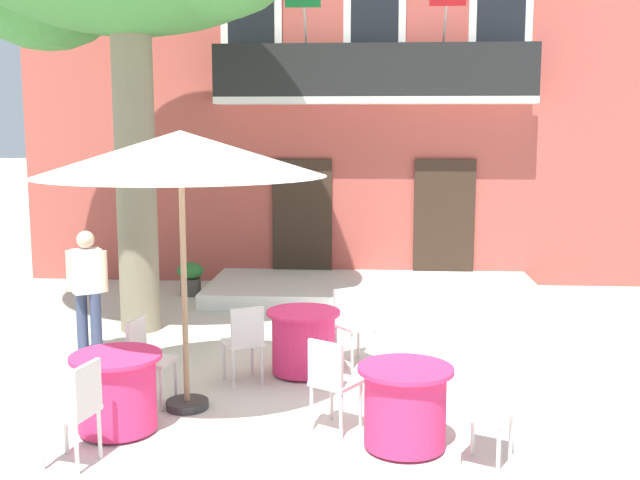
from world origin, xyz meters
name	(u,v)px	position (x,y,z in m)	size (l,w,h in m)	color
ground_plane	(375,365)	(0.00, 0.00, 0.00)	(120.00, 120.00, 0.00)	beige
building_facade	(374,84)	(-0.04, 6.99, 3.75)	(13.00, 5.09, 7.50)	#B24C42
entrance_step_platform	(372,290)	(-0.04, 3.81, 0.12)	(5.55, 2.38, 0.25)	silver
cafe_table_near_tree	(117,392)	(-2.45, -2.23, 0.39)	(0.86, 0.86, 0.76)	#E52D66
cafe_chair_near_tree_0	(146,355)	(-2.39, -1.48, 0.53)	(0.47, 0.47, 0.91)	silver
cafe_chair_near_tree_1	(77,406)	(-2.54, -2.98, 0.53)	(0.48, 0.48, 0.91)	silver
cafe_table_middle	(303,341)	(-0.84, -0.38, 0.39)	(0.86, 0.86, 0.76)	#E52D66
cafe_chair_middle_0	(352,320)	(-0.29, 0.13, 0.53)	(0.56, 0.56, 0.91)	silver
cafe_chair_middle_1	(245,339)	(-1.47, -0.80, 0.53)	(0.54, 0.54, 0.91)	silver
cafe_table_front	(405,406)	(0.26, -2.43, 0.39)	(0.86, 0.86, 0.76)	#E52D66
cafe_chair_front_0	(332,378)	(-0.42, -2.10, 0.53)	(0.55, 0.55, 0.91)	silver
cafe_chair_front_1	(489,404)	(0.96, -2.70, 0.53)	(0.54, 0.54, 0.91)	silver
cafe_umbrella	(181,155)	(-1.94, -1.58, 2.61)	(2.90, 2.90, 2.85)	#997A56
ground_planter_left	(190,277)	(-3.17, 3.75, 0.32)	(0.46, 0.46, 0.57)	#47423D
pedestrian_mid_plaza	(88,286)	(-3.62, 0.18, 0.90)	(0.53, 0.37, 1.60)	#384260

